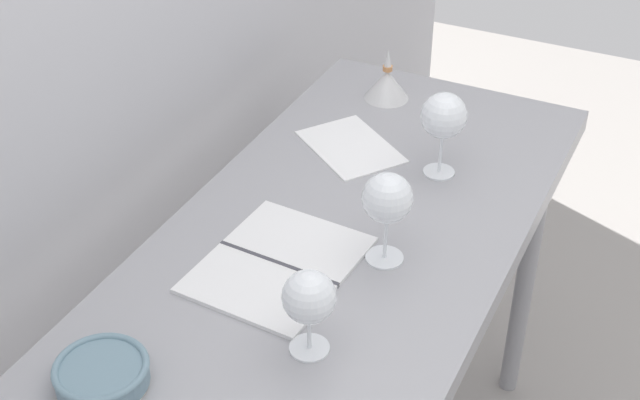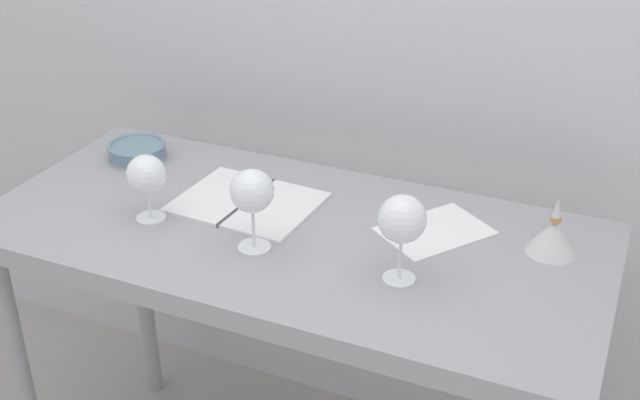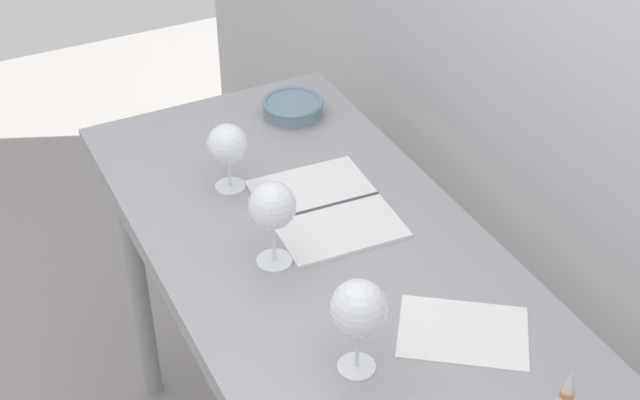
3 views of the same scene
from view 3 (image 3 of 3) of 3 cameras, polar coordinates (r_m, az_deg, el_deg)
The scene contains 8 objects.
back_wall at distance 1.84m, azimuth 14.85°, elevation 10.78°, with size 3.80×0.04×2.60m, color #BABABF.
steel_counter at distance 1.87m, azimuth 0.60°, elevation -6.01°, with size 1.40×0.65×0.90m.
wine_glass_near_right at distance 1.49m, azimuth 2.45°, elevation -6.96°, with size 0.10×0.10×0.19m.
wine_glass_near_left at distance 1.94m, azimuth -5.87°, elevation 3.43°, with size 0.09×0.09×0.16m.
wine_glass_near_center at distance 1.71m, azimuth -3.03°, elevation -0.50°, with size 0.09×0.09×0.18m.
open_notebook at distance 1.92m, azimuth 0.33°, elevation -0.51°, with size 0.33×0.27×0.01m.
tasting_sheet_upper at distance 1.66m, azimuth 9.03°, elevation -8.23°, with size 0.16×0.23×0.00m, color white.
tasting_bowl at distance 2.24m, azimuth -1.72°, elevation 5.89°, with size 0.15×0.15×0.04m.
Camera 3 is at (1.23, -0.65, 2.05)m, focal length 50.64 mm.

